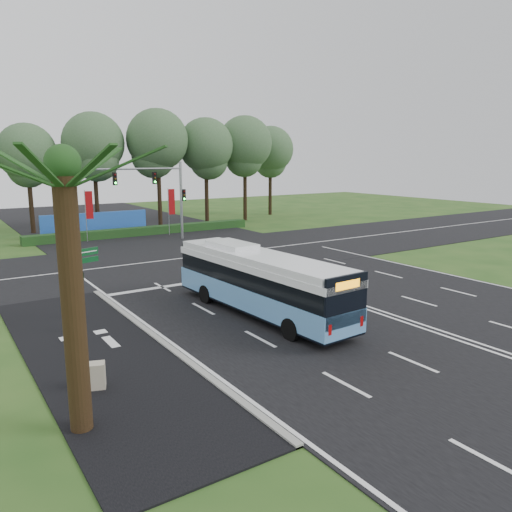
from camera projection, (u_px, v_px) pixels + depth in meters
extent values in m
plane|color=#234A18|center=(307.00, 290.00, 28.03)|extent=(120.00, 120.00, 0.00)
cube|color=black|center=(307.00, 290.00, 28.03)|extent=(20.00, 120.00, 0.04)
cube|color=black|center=(207.00, 256.00, 37.83)|extent=(120.00, 14.00, 0.05)
cube|color=black|center=(101.00, 354.00, 18.79)|extent=(5.00, 18.00, 0.06)
cube|color=gray|center=(160.00, 341.00, 20.08)|extent=(0.25, 18.00, 0.12)
cube|color=#5A95D0|center=(260.00, 295.00, 23.47)|extent=(2.90, 11.16, 1.01)
cube|color=black|center=(260.00, 304.00, 23.56)|extent=(2.87, 11.11, 0.28)
cube|color=black|center=(260.00, 276.00, 23.29)|extent=(2.79, 10.99, 0.88)
cube|color=white|center=(260.00, 264.00, 23.19)|extent=(2.90, 11.16, 0.32)
cube|color=white|center=(260.00, 257.00, 23.12)|extent=(2.83, 10.72, 0.32)
cube|color=white|center=(232.00, 245.00, 24.88)|extent=(1.62, 2.84, 0.23)
cube|color=black|center=(346.00, 301.00, 18.98)|extent=(2.24, 0.24, 2.03)
cube|color=orange|center=(347.00, 285.00, 18.83)|extent=(1.29, 0.13, 0.32)
cylinder|color=black|center=(206.00, 294.00, 25.41)|extent=(0.31, 0.97, 0.96)
cylinder|color=black|center=(240.00, 288.00, 26.66)|extent=(0.31, 0.97, 0.96)
cylinder|color=black|center=(291.00, 330.00, 20.19)|extent=(0.31, 0.97, 0.96)
cylinder|color=black|center=(328.00, 319.00, 21.44)|extent=(0.31, 0.97, 0.96)
cylinder|color=gray|center=(81.00, 287.00, 22.73)|extent=(0.12, 0.12, 3.02)
cube|color=black|center=(81.00, 276.00, 22.48)|extent=(0.27, 0.21, 0.35)
sphere|color=#19F233|center=(82.00, 277.00, 22.39)|extent=(0.12, 0.12, 0.12)
cylinder|color=gray|center=(67.00, 286.00, 20.80)|extent=(0.12, 0.12, 4.08)
cube|color=#0B421B|center=(82.00, 253.00, 21.12)|extent=(1.48, 0.50, 0.31)
cube|color=#0B421B|center=(82.00, 261.00, 21.19)|extent=(1.48, 0.50, 0.22)
cube|color=white|center=(82.00, 253.00, 21.09)|extent=(1.37, 0.43, 0.04)
cube|color=#B0A48E|center=(97.00, 376.00, 15.93)|extent=(0.66, 0.61, 0.90)
cylinder|color=gray|center=(86.00, 216.00, 43.79)|extent=(0.07, 0.07, 4.57)
cube|color=#9B0D10|center=(89.00, 205.00, 43.74)|extent=(0.61, 0.15, 2.44)
cylinder|color=gray|center=(169.00, 212.00, 47.46)|extent=(0.07, 0.07, 4.52)
cube|color=#9B0D10|center=(172.00, 202.00, 47.43)|extent=(0.60, 0.11, 2.41)
cylinder|color=#382614|center=(73.00, 303.00, 12.92)|extent=(0.60, 0.60, 7.20)
sphere|color=#1F4819|center=(63.00, 162.00, 12.23)|extent=(0.90, 0.90, 0.90)
cylinder|color=gray|center=(181.00, 201.00, 45.19)|extent=(0.24, 0.24, 7.00)
cylinder|color=gray|center=(137.00, 169.00, 42.46)|extent=(8.00, 0.16, 0.16)
cube|color=black|center=(154.00, 178.00, 43.43)|extent=(0.32, 0.28, 1.05)
cube|color=black|center=(115.00, 179.00, 41.53)|extent=(0.32, 0.28, 1.05)
cube|color=black|center=(184.00, 195.00, 45.23)|extent=(0.32, 0.28, 1.05)
cube|color=#153B15|center=(145.00, 231.00, 47.97)|extent=(22.00, 1.20, 0.80)
cube|color=blue|center=(96.00, 224.00, 47.71)|extent=(10.00, 0.30, 2.20)
cylinder|color=black|center=(30.00, 195.00, 48.52)|extent=(0.44, 0.44, 7.47)
sphere|color=#375632|center=(27.00, 152.00, 47.72)|extent=(5.50, 5.50, 5.50)
cylinder|color=black|center=(96.00, 189.00, 50.78)|extent=(0.44, 0.44, 8.34)
sphere|color=#375632|center=(93.00, 143.00, 49.89)|extent=(6.15, 6.15, 6.15)
cylinder|color=black|center=(159.00, 186.00, 52.92)|extent=(0.44, 0.44, 8.72)
sphere|color=#375632|center=(157.00, 140.00, 51.99)|extent=(6.43, 6.43, 6.43)
cylinder|color=black|center=(206.00, 187.00, 55.95)|extent=(0.44, 0.44, 8.24)
sphere|color=#375632|center=(206.00, 145.00, 55.08)|extent=(6.07, 6.07, 6.07)
cylinder|color=black|center=(245.00, 184.00, 58.79)|extent=(0.44, 0.44, 8.55)
sphere|color=#375632|center=(245.00, 143.00, 57.88)|extent=(6.30, 6.30, 6.30)
cylinder|color=black|center=(270.00, 184.00, 64.66)|extent=(0.44, 0.44, 7.99)
sphere|color=#375632|center=(270.00, 149.00, 63.81)|extent=(5.88, 5.88, 5.88)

